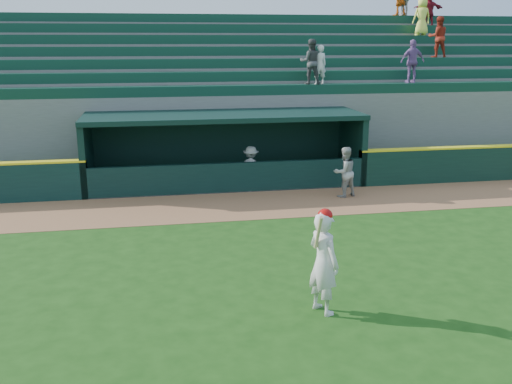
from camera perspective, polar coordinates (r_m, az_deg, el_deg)
ground at (r=12.74m, az=1.29°, el=-7.49°), size 120.00×120.00×0.00m
warning_track at (r=17.30m, az=-1.94°, el=-1.37°), size 40.00×3.00×0.01m
dugout_player_front at (r=18.34m, az=8.83°, el=1.99°), size 0.93×0.82×1.61m
dugout_player_inside at (r=19.22m, az=-0.50°, el=2.48°), size 1.06×0.86×1.43m
dugout at (r=19.99m, az=-3.27°, el=4.82°), size 9.40×2.80×2.46m
stands at (r=24.35m, az=-4.57°, el=9.09°), size 34.50×6.30×7.59m
batter_at_plate at (r=10.45m, az=6.77°, el=-6.89°), size 0.71×0.90×2.00m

